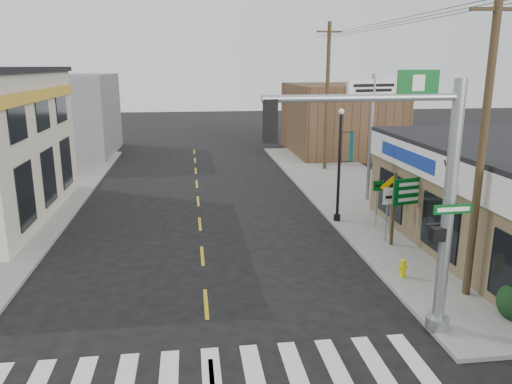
{
  "coord_description": "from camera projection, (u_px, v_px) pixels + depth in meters",
  "views": [
    {
      "loc": [
        -0.32,
        -10.04,
        7.1
      ],
      "look_at": [
        1.9,
        6.68,
        2.8
      ],
      "focal_mm": 35.0,
      "sensor_mm": 36.0,
      "label": 1
    }
  ],
  "objects": [
    {
      "name": "ground",
      "position": [
        212.0,
        384.0,
        11.43
      ],
      "size": [
        140.0,
        140.0,
        0.0
      ],
      "primitive_type": "plane",
      "color": "black",
      "rests_on": "ground"
    },
    {
      "name": "sidewalk_right",
      "position": [
        379.0,
        209.0,
        25.06
      ],
      "size": [
        6.0,
        38.0,
        0.13
      ],
      "primitive_type": "cube",
      "color": "gray",
      "rests_on": "ground"
    },
    {
      "name": "sidewalk_left",
      "position": [
        1.0,
        224.0,
        22.75
      ],
      "size": [
        6.0,
        38.0,
        0.13
      ],
      "primitive_type": "cube",
      "color": "gray",
      "rests_on": "ground"
    },
    {
      "name": "center_line",
      "position": [
        202.0,
        256.0,
        19.12
      ],
      "size": [
        0.12,
        56.0,
        0.01
      ],
      "primitive_type": "cube",
      "color": "gold",
      "rests_on": "ground"
    },
    {
      "name": "crosswalk",
      "position": [
        211.0,
        373.0,
        11.82
      ],
      "size": [
        11.0,
        2.2,
        0.01
      ],
      "primitive_type": "cube",
      "color": "silver",
      "rests_on": "ground"
    },
    {
      "name": "bldg_distant_right",
      "position": [
        340.0,
        119.0,
        41.09
      ],
      "size": [
        8.0,
        10.0,
        5.6
      ],
      "primitive_type": "cube",
      "color": "brown",
      "rests_on": "ground"
    },
    {
      "name": "bldg_distant_left",
      "position": [
        55.0,
        115.0,
        39.97
      ],
      "size": [
        9.0,
        10.0,
        6.4
      ],
      "primitive_type": "cube",
      "color": "slate",
      "rests_on": "ground"
    },
    {
      "name": "traffic_signal_pole",
      "position": [
        421.0,
        184.0,
        12.51
      ],
      "size": [
        5.42,
        0.4,
        6.87
      ],
      "rotation": [
        0.0,
        0.0,
        0.05
      ],
      "color": "#91959A",
      "rests_on": "sidewalk_right"
    },
    {
      "name": "guide_sign",
      "position": [
        411.0,
        199.0,
        19.54
      ],
      "size": [
        1.68,
        0.14,
        2.94
      ],
      "rotation": [
        0.0,
        0.0,
        0.23
      ],
      "color": "#463620",
      "rests_on": "sidewalk_right"
    },
    {
      "name": "fire_hydrant",
      "position": [
        403.0,
        267.0,
        16.83
      ],
      "size": [
        0.2,
        0.2,
        0.64
      ],
      "rotation": [
        0.0,
        0.0,
        -0.29
      ],
      "color": "#C2C700",
      "rests_on": "sidewalk_right"
    },
    {
      "name": "ped_crossing_sign",
      "position": [
        392.0,
        194.0,
        20.79
      ],
      "size": [
        0.98,
        0.07,
        2.53
      ],
      "rotation": [
        0.0,
        0.0,
        -0.13
      ],
      "color": "gray",
      "rests_on": "sidewalk_right"
    },
    {
      "name": "lamp_post",
      "position": [
        341.0,
        157.0,
        22.34
      ],
      "size": [
        0.67,
        0.52,
        5.13
      ],
      "rotation": [
        0.0,
        0.0,
        -0.4
      ],
      "color": "black",
      "rests_on": "sidewalk_right"
    },
    {
      "name": "dance_center_sign",
      "position": [
        372.0,
        106.0,
        25.51
      ],
      "size": [
        3.09,
        0.19,
        6.56
      ],
      "rotation": [
        0.0,
        0.0,
        0.28
      ],
      "color": "gray",
      "rests_on": "sidewalk_right"
    },
    {
      "name": "bare_tree",
      "position": [
        467.0,
        171.0,
        16.58
      ],
      "size": [
        2.26,
        2.26,
        4.53
      ],
      "rotation": [
        0.0,
        0.0,
        -0.18
      ],
      "color": "black",
      "rests_on": "sidewalk_right"
    },
    {
      "name": "shrub_back",
      "position": [
        475.0,
        238.0,
        19.64
      ],
      "size": [
        0.96,
        0.96,
        0.72
      ],
      "primitive_type": "ellipsoid",
      "color": "black",
      "rests_on": "sidewalk_right"
    },
    {
      "name": "utility_pole_near",
      "position": [
        482.0,
        148.0,
        14.53
      ],
      "size": [
        1.57,
        0.24,
        9.04
      ],
      "rotation": [
        0.0,
        0.0,
        -0.08
      ],
      "color": "#4E4229",
      "rests_on": "sidewalk_right"
    },
    {
      "name": "utility_pole_far",
      "position": [
        327.0,
        96.0,
        33.36
      ],
      "size": [
        1.69,
        0.25,
        9.72
      ],
      "rotation": [
        0.0,
        0.0,
        -0.02
      ],
      "color": "#493026",
      "rests_on": "sidewalk_right"
    }
  ]
}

